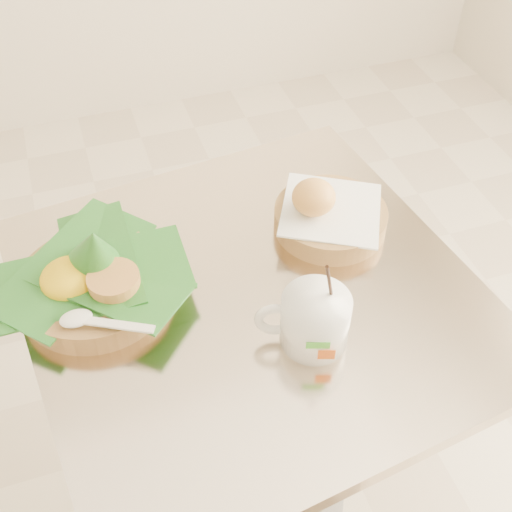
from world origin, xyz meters
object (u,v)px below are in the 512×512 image
object	(u,v)px
cafe_table	(252,369)
rice_basket	(93,278)
bread_basket	(328,214)
coffee_mug	(313,319)

from	to	relation	value
cafe_table	rice_basket	bearing A→B (deg)	163.37
cafe_table	rice_basket	xyz separation A→B (m)	(-0.24, 0.07, 0.26)
bread_basket	coffee_mug	xyz separation A→B (m)	(-0.12, -0.22, 0.02)
cafe_table	bread_basket	size ratio (longest dim) A/B	3.45
rice_basket	bread_basket	bearing A→B (deg)	4.28
cafe_table	bread_basket	distance (m)	0.32
rice_basket	coffee_mug	bearing A→B (deg)	-32.88
bread_basket	coffee_mug	distance (m)	0.25
coffee_mug	cafe_table	bearing A→B (deg)	115.13
coffee_mug	bread_basket	bearing A→B (deg)	61.97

